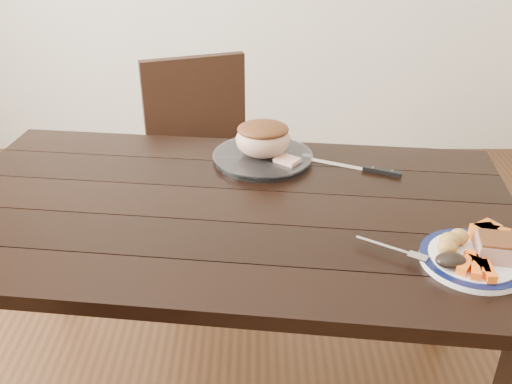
{
  "coord_description": "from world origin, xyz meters",
  "views": [
    {
      "loc": [
        0.08,
        -1.37,
        1.55
      ],
      "look_at": [
        0.08,
        -0.02,
        0.8
      ],
      "focal_mm": 40.0,
      "sensor_mm": 36.0,
      "label": 1
    }
  ],
  "objects_px": {
    "chair_far": "(204,162)",
    "pork_slice": "(500,249)",
    "dining_table": "(228,232)",
    "dinner_plate": "(473,260)",
    "serving_platter": "(263,158)",
    "carving_knife": "(370,169)",
    "fork": "(396,250)",
    "roast_joint": "(263,140)"
  },
  "relations": [
    {
      "from": "serving_platter",
      "to": "carving_knife",
      "type": "bearing_deg",
      "value": -12.76
    },
    {
      "from": "pork_slice",
      "to": "roast_joint",
      "type": "distance_m",
      "value": 0.78
    },
    {
      "from": "fork",
      "to": "roast_joint",
      "type": "xyz_separation_m",
      "value": [
        -0.31,
        0.53,
        0.05
      ]
    },
    {
      "from": "serving_platter",
      "to": "chair_far",
      "type": "bearing_deg",
      "value": 117.65
    },
    {
      "from": "carving_knife",
      "to": "fork",
      "type": "bearing_deg",
      "value": -68.05
    },
    {
      "from": "dinner_plate",
      "to": "pork_slice",
      "type": "height_order",
      "value": "pork_slice"
    },
    {
      "from": "pork_slice",
      "to": "roast_joint",
      "type": "relative_size",
      "value": 0.59
    },
    {
      "from": "fork",
      "to": "roast_joint",
      "type": "relative_size",
      "value": 0.93
    },
    {
      "from": "dinner_plate",
      "to": "serving_platter",
      "type": "bearing_deg",
      "value": 131.52
    },
    {
      "from": "serving_platter",
      "to": "dinner_plate",
      "type": "bearing_deg",
      "value": -48.48
    },
    {
      "from": "chair_far",
      "to": "pork_slice",
      "type": "distance_m",
      "value": 1.31
    },
    {
      "from": "fork",
      "to": "roast_joint",
      "type": "height_order",
      "value": "roast_joint"
    },
    {
      "from": "chair_far",
      "to": "fork",
      "type": "xyz_separation_m",
      "value": [
        0.55,
        -0.98,
        0.25
      ]
    },
    {
      "from": "carving_knife",
      "to": "serving_platter",
      "type": "bearing_deg",
      "value": -168.71
    },
    {
      "from": "chair_far",
      "to": "carving_knife",
      "type": "bearing_deg",
      "value": 118.59
    },
    {
      "from": "pork_slice",
      "to": "fork",
      "type": "xyz_separation_m",
      "value": [
        -0.23,
        0.03,
        -0.02
      ]
    },
    {
      "from": "pork_slice",
      "to": "carving_knife",
      "type": "bearing_deg",
      "value": 113.96
    },
    {
      "from": "dinner_plate",
      "to": "roast_joint",
      "type": "xyz_separation_m",
      "value": [
        -0.49,
        0.55,
        0.07
      ]
    },
    {
      "from": "chair_far",
      "to": "dinner_plate",
      "type": "height_order",
      "value": "chair_far"
    },
    {
      "from": "serving_platter",
      "to": "carving_knife",
      "type": "distance_m",
      "value": 0.34
    },
    {
      "from": "fork",
      "to": "roast_joint",
      "type": "distance_m",
      "value": 0.62
    },
    {
      "from": "serving_platter",
      "to": "carving_knife",
      "type": "height_order",
      "value": "serving_platter"
    },
    {
      "from": "dinner_plate",
      "to": "pork_slice",
      "type": "bearing_deg",
      "value": -4.76
    },
    {
      "from": "dining_table",
      "to": "serving_platter",
      "type": "bearing_deg",
      "value": 70.07
    },
    {
      "from": "serving_platter",
      "to": "pork_slice",
      "type": "distance_m",
      "value": 0.78
    },
    {
      "from": "dinner_plate",
      "to": "serving_platter",
      "type": "xyz_separation_m",
      "value": [
        -0.49,
        0.55,
        0.0
      ]
    },
    {
      "from": "dining_table",
      "to": "chair_far",
      "type": "bearing_deg",
      "value": 100.5
    },
    {
      "from": "chair_far",
      "to": "serving_platter",
      "type": "relative_size",
      "value": 2.99
    },
    {
      "from": "chair_far",
      "to": "pork_slice",
      "type": "bearing_deg",
      "value": 109.25
    },
    {
      "from": "serving_platter",
      "to": "dining_table",
      "type": "bearing_deg",
      "value": -109.93
    },
    {
      "from": "chair_far",
      "to": "roast_joint",
      "type": "distance_m",
      "value": 0.59
    },
    {
      "from": "dinner_plate",
      "to": "fork",
      "type": "bearing_deg",
      "value": 172.57
    },
    {
      "from": "serving_platter",
      "to": "roast_joint",
      "type": "height_order",
      "value": "roast_joint"
    },
    {
      "from": "roast_joint",
      "to": "carving_knife",
      "type": "bearing_deg",
      "value": -12.76
    },
    {
      "from": "dinner_plate",
      "to": "pork_slice",
      "type": "xyz_separation_m",
      "value": [
        0.05,
        -0.0,
        0.03
      ]
    },
    {
      "from": "serving_platter",
      "to": "fork",
      "type": "bearing_deg",
      "value": -59.44
    },
    {
      "from": "pork_slice",
      "to": "fork",
      "type": "bearing_deg",
      "value": 173.2
    },
    {
      "from": "dinner_plate",
      "to": "dining_table",
      "type": "bearing_deg",
      "value": 155.19
    },
    {
      "from": "dinner_plate",
      "to": "carving_knife",
      "type": "xyz_separation_m",
      "value": [
        -0.16,
        0.48,
        -0.0
      ]
    },
    {
      "from": "pork_slice",
      "to": "carving_knife",
      "type": "xyz_separation_m",
      "value": [
        -0.21,
        0.48,
        -0.04
      ]
    },
    {
      "from": "chair_far",
      "to": "dinner_plate",
      "type": "distance_m",
      "value": 1.26
    },
    {
      "from": "chair_far",
      "to": "pork_slice",
      "type": "height_order",
      "value": "chair_far"
    }
  ]
}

